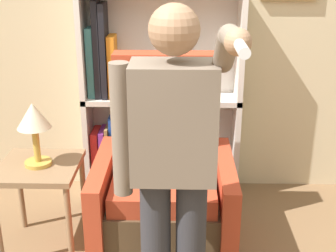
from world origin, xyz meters
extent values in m
cube|color=beige|center=(0.00, 2.03, 1.40)|extent=(8.00, 0.06, 2.80)
cube|color=silver|center=(-0.55, 1.85, 0.79)|extent=(0.04, 0.28, 1.58)
cube|color=silver|center=(0.60, 1.85, 0.79)|extent=(0.04, 0.28, 1.58)
cube|color=silver|center=(0.03, 1.98, 0.79)|extent=(1.19, 0.01, 1.58)
cube|color=silver|center=(0.03, 1.85, 0.02)|extent=(1.19, 0.28, 0.04)
cube|color=silver|center=(0.03, 1.85, 0.79)|extent=(1.19, 0.28, 0.04)
cube|color=red|center=(-0.49, 1.85, 0.29)|extent=(0.05, 0.22, 0.49)
cube|color=purple|center=(-0.43, 1.85, 0.29)|extent=(0.04, 0.22, 0.50)
cube|color=#9E7A47|center=(-0.39, 1.85, 0.31)|extent=(0.02, 0.23, 0.53)
cube|color=#1E47B2|center=(-0.36, 1.85, 0.35)|extent=(0.03, 0.20, 0.62)
cube|color=#BC4C56|center=(-0.31, 1.85, 0.37)|extent=(0.06, 0.16, 0.65)
cube|color=#337070|center=(-0.49, 1.85, 1.07)|extent=(0.05, 0.16, 0.52)
cube|color=black|center=(-0.44, 1.85, 1.16)|extent=(0.04, 0.19, 0.71)
cube|color=black|center=(-0.39, 1.85, 1.15)|extent=(0.04, 0.22, 0.69)
cube|color=orange|center=(-0.33, 1.85, 1.04)|extent=(0.06, 0.18, 0.46)
cube|color=#4C3823|center=(0.07, 1.06, 0.22)|extent=(0.66, 0.72, 0.44)
cube|color=#B23D23|center=(0.07, 1.02, 0.50)|extent=(0.62, 0.60, 0.12)
cube|color=#B23D23|center=(0.07, 1.38, 0.73)|extent=(0.66, 0.16, 1.03)
cube|color=#B23D23|center=(-0.31, 1.06, 0.32)|extent=(0.10, 0.80, 0.64)
cube|color=#B23D23|center=(0.45, 1.06, 0.32)|extent=(0.10, 0.80, 0.64)
cube|color=#756656|center=(0.14, 0.44, 1.13)|extent=(0.39, 0.24, 0.55)
sphere|color=#997051|center=(0.14, 0.44, 1.54)|extent=(0.22, 0.22, 0.22)
cylinder|color=#756656|center=(-0.10, 0.44, 1.09)|extent=(0.09, 0.09, 0.63)
cylinder|color=#756656|center=(0.35, 0.33, 1.48)|extent=(0.09, 0.28, 0.23)
cylinder|color=#756656|center=(0.35, 0.08, 1.57)|extent=(0.08, 0.27, 0.10)
sphere|color=#997051|center=(0.35, -0.05, 1.59)|extent=(0.09, 0.09, 0.09)
cylinder|color=white|center=(0.35, -0.14, 1.59)|extent=(0.04, 0.15, 0.04)
cube|color=#846647|center=(-0.71, 1.09, 0.58)|extent=(0.49, 0.49, 0.04)
cylinder|color=#846647|center=(-0.49, 0.87, 0.28)|extent=(0.04, 0.04, 0.56)
cylinder|color=#846647|center=(-0.93, 1.31, 0.28)|extent=(0.04, 0.04, 0.56)
cylinder|color=#846647|center=(-0.49, 1.31, 0.28)|extent=(0.04, 0.04, 0.56)
cylinder|color=gold|center=(-0.71, 1.09, 0.61)|extent=(0.17, 0.17, 0.02)
cylinder|color=gold|center=(-0.71, 1.09, 0.73)|extent=(0.04, 0.04, 0.22)
cone|color=beige|center=(-0.71, 1.09, 0.92)|extent=(0.21, 0.21, 0.16)
camera|label=1|loc=(0.16, -1.52, 1.87)|focal=50.00mm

